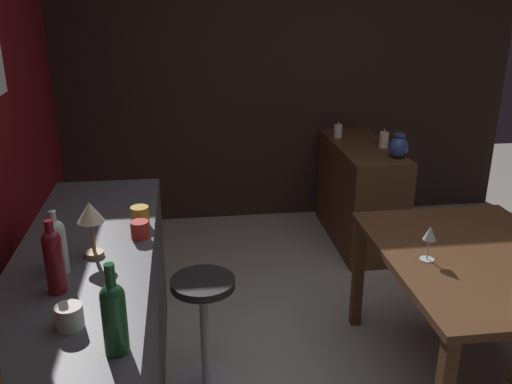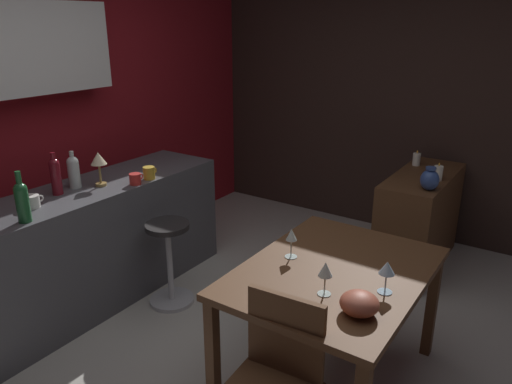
# 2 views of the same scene
# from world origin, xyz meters

# --- Properties ---
(ground_plane) EXTENTS (9.00, 9.00, 0.00)m
(ground_plane) POSITION_xyz_m (0.00, 0.00, 0.00)
(ground_plane) COLOR #B7B2A8
(wall_kitchen_back) EXTENTS (5.20, 0.33, 2.60)m
(wall_kitchen_back) POSITION_xyz_m (-0.06, 2.08, 1.41)
(wall_kitchen_back) COLOR maroon
(wall_kitchen_back) RESTS_ON ground_plane
(wall_side_right) EXTENTS (0.10, 4.40, 2.60)m
(wall_side_right) POSITION_xyz_m (2.55, 0.30, 1.30)
(wall_side_right) COLOR #33231E
(wall_side_right) RESTS_ON ground_plane
(dining_table) EXTENTS (1.25, 0.93, 0.74)m
(dining_table) POSITION_xyz_m (0.10, -0.43, 0.65)
(dining_table) COLOR #56351E
(dining_table) RESTS_ON ground_plane
(kitchen_counter) EXTENTS (2.10, 0.60, 0.90)m
(kitchen_counter) POSITION_xyz_m (-0.03, 1.46, 0.45)
(kitchen_counter) COLOR #4C4C51
(kitchen_counter) RESTS_ON ground_plane
(sideboard_cabinet) EXTENTS (1.10, 0.44, 0.82)m
(sideboard_cabinet) POSITION_xyz_m (1.87, -0.40, 0.41)
(sideboard_cabinet) COLOR #56351E
(sideboard_cabinet) RESTS_ON ground_plane
(chair_near_window) EXTENTS (0.43, 0.43, 0.89)m
(chair_near_window) POSITION_xyz_m (-0.61, -0.47, 0.50)
(chair_near_window) COLOR #56351E
(chair_near_window) RESTS_ON ground_plane
(bar_stool) EXTENTS (0.34, 0.34, 0.65)m
(bar_stool) POSITION_xyz_m (0.20, 0.94, 0.35)
(bar_stool) COLOR #262323
(bar_stool) RESTS_ON ground_plane
(wine_glass_left) EXTENTS (0.08, 0.08, 0.17)m
(wine_glass_left) POSITION_xyz_m (0.02, -0.74, 0.87)
(wine_glass_left) COLOR silver
(wine_glass_left) RESTS_ON dining_table
(wine_glass_right) EXTENTS (0.07, 0.07, 0.18)m
(wine_glass_right) POSITION_xyz_m (-0.17, -0.49, 0.87)
(wine_glass_right) COLOR silver
(wine_glass_right) RESTS_ON dining_table
(wine_glass_center) EXTENTS (0.07, 0.07, 0.18)m
(wine_glass_center) POSITION_xyz_m (0.09, -0.15, 0.87)
(wine_glass_center) COLOR silver
(wine_glass_center) RESTS_ON dining_table
(fruit_bowl) EXTENTS (0.18, 0.18, 0.11)m
(fruit_bowl) POSITION_xyz_m (-0.23, -0.70, 0.79)
(fruit_bowl) COLOR #9E4C38
(fruit_bowl) RESTS_ON dining_table
(wine_bottle_clear) EXTENTS (0.08, 0.08, 0.27)m
(wine_bottle_clear) POSITION_xyz_m (-0.11, 1.53, 1.03)
(wine_bottle_clear) COLOR silver
(wine_bottle_clear) RESTS_ON kitchen_counter
(wine_bottle_ruby) EXTENTS (0.07, 0.07, 0.30)m
(wine_bottle_ruby) POSITION_xyz_m (-0.27, 1.51, 1.04)
(wine_bottle_ruby) COLOR maroon
(wine_bottle_ruby) RESTS_ON kitchen_counter
(wine_bottle_green) EXTENTS (0.08, 0.08, 0.31)m
(wine_bottle_green) POSITION_xyz_m (-0.67, 1.24, 1.04)
(wine_bottle_green) COLOR #1E592D
(wine_bottle_green) RESTS_ON kitchen_counter
(cup_red) EXTENTS (0.12, 0.08, 0.08)m
(cup_red) POSITION_xyz_m (0.18, 1.22, 0.94)
(cup_red) COLOR red
(cup_red) RESTS_ON kitchen_counter
(cup_white) EXTENTS (0.13, 0.09, 0.08)m
(cup_white) POSITION_xyz_m (-0.51, 1.42, 0.94)
(cup_white) COLOR white
(cup_white) RESTS_ON kitchen_counter
(cup_mustard) EXTENTS (0.12, 0.09, 0.10)m
(cup_mustard) POSITION_xyz_m (0.33, 1.23, 0.95)
(cup_mustard) COLOR gold
(cup_mustard) RESTS_ON kitchen_counter
(counter_lamp) EXTENTS (0.11, 0.11, 0.25)m
(counter_lamp) POSITION_xyz_m (0.02, 1.41, 1.08)
(counter_lamp) COLOR #A58447
(counter_lamp) RESTS_ON kitchen_counter
(pillar_candle_tall) EXTENTS (0.07, 0.07, 0.14)m
(pillar_candle_tall) POSITION_xyz_m (2.11, -0.26, 0.88)
(pillar_candle_tall) COLOR white
(pillar_candle_tall) RESTS_ON sideboard_cabinet
(pillar_candle_short) EXTENTS (0.07, 0.07, 0.15)m
(pillar_candle_short) POSITION_xyz_m (1.77, -0.53, 0.88)
(pillar_candle_short) COLOR white
(pillar_candle_short) RESTS_ON sideboard_cabinet
(vase_ceramic_blue) EXTENTS (0.14, 0.14, 0.18)m
(vase_ceramic_blue) POSITION_xyz_m (1.49, -0.54, 0.90)
(vase_ceramic_blue) COLOR #334C8C
(vase_ceramic_blue) RESTS_ON sideboard_cabinet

